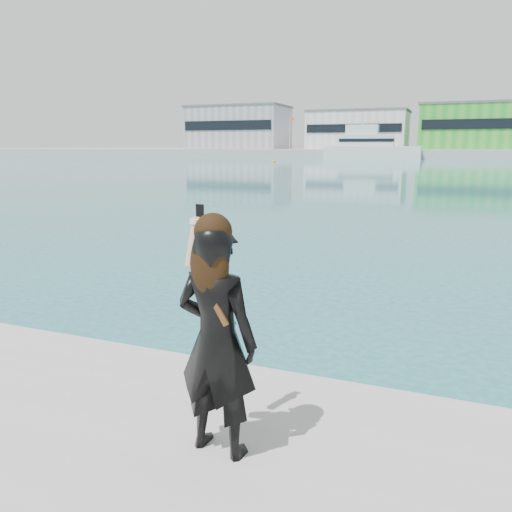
% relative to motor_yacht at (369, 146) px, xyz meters
% --- Properties ---
extents(far_quay, '(320.00, 40.00, 2.00)m').
position_rel_motor_yacht_xyz_m(far_quay, '(16.33, 19.41, -1.70)').
color(far_quay, '#9E9E99').
rests_on(far_quay, ground).
extents(warehouse_grey_left, '(26.52, 16.36, 11.50)m').
position_rel_motor_yacht_xyz_m(warehouse_grey_left, '(-38.67, 17.39, 5.06)').
color(warehouse_grey_left, gray).
rests_on(warehouse_grey_left, far_quay).
extents(warehouse_white, '(24.48, 15.35, 9.50)m').
position_rel_motor_yacht_xyz_m(warehouse_white, '(-5.67, 17.39, 4.06)').
color(warehouse_white, silver).
rests_on(warehouse_white, far_quay).
extents(warehouse_green, '(30.60, 16.36, 10.50)m').
position_rel_motor_yacht_xyz_m(warehouse_green, '(24.33, 17.39, 4.56)').
color(warehouse_green, green).
rests_on(warehouse_green, far_quay).
extents(flagpole_left, '(1.28, 0.16, 8.00)m').
position_rel_motor_yacht_xyz_m(flagpole_left, '(-21.57, 10.41, 3.84)').
color(flagpole_left, silver).
rests_on(flagpole_left, far_quay).
extents(motor_yacht, '(20.87, 6.84, 9.61)m').
position_rel_motor_yacht_xyz_m(motor_yacht, '(0.00, 0.00, 0.00)').
color(motor_yacht, silver).
rests_on(motor_yacht, ground).
extents(buoy_far, '(0.50, 0.50, 0.50)m').
position_rel_motor_yacht_xyz_m(buoy_far, '(-11.89, -29.29, -2.70)').
color(buoy_far, '#F3B60C').
rests_on(buoy_far, ground).
extents(woman, '(0.59, 0.42, 1.64)m').
position_rel_motor_yacht_xyz_m(woman, '(16.06, -110.91, -1.07)').
color(woman, black).
rests_on(woman, near_quay).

